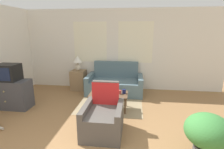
# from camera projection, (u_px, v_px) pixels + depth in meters

# --- Properties ---
(wall_back) EXTENTS (6.93, 0.06, 2.60)m
(wall_back) POSITION_uv_depth(u_px,v_px,m) (115.00, 50.00, 5.74)
(wall_back) COLOR white
(wall_back) RESTS_ON ground_plane
(rug) EXTENTS (1.68, 2.04, 0.01)m
(rug) POSITION_uv_depth(u_px,v_px,m) (112.00, 100.00, 4.96)
(rug) COLOR #9E8966
(rug) RESTS_ON ground_plane
(couch) EXTENTS (1.72, 0.93, 0.94)m
(couch) POSITION_uv_depth(u_px,v_px,m) (115.00, 84.00, 5.53)
(couch) COLOR slate
(couch) RESTS_ON ground_plane
(armchair) EXTENTS (0.73, 0.84, 0.93)m
(armchair) POSITION_uv_depth(u_px,v_px,m) (103.00, 118.00, 3.35)
(armchair) COLOR #514C47
(armchair) RESTS_ON ground_plane
(tv_dresser) EXTENTS (0.97, 0.47, 0.73)m
(tv_dresser) POSITION_uv_depth(u_px,v_px,m) (11.00, 94.00, 4.40)
(tv_dresser) COLOR #424247
(tv_dresser) RESTS_ON ground_plane
(television) EXTENTS (0.52, 0.43, 0.40)m
(television) POSITION_uv_depth(u_px,v_px,m) (8.00, 72.00, 4.26)
(television) COLOR black
(television) RESTS_ON tv_dresser
(side_table) EXTENTS (0.46, 0.46, 0.64)m
(side_table) POSITION_uv_depth(u_px,v_px,m) (79.00, 80.00, 5.81)
(side_table) COLOR #937551
(side_table) RESTS_ON ground_plane
(table_lamp) EXTENTS (0.29, 0.29, 0.49)m
(table_lamp) POSITION_uv_depth(u_px,v_px,m) (78.00, 61.00, 5.66)
(table_lamp) COLOR beige
(table_lamp) RESTS_ON side_table
(coffee_table) EXTENTS (0.93, 0.55, 0.41)m
(coffee_table) POSITION_uv_depth(u_px,v_px,m) (109.00, 95.00, 4.31)
(coffee_table) COLOR brown
(coffee_table) RESTS_ON ground_plane
(laptop) EXTENTS (0.33, 0.31, 0.26)m
(laptop) POSITION_uv_depth(u_px,v_px,m) (102.00, 91.00, 4.33)
(laptop) COLOR #B7B7BC
(laptop) RESTS_ON coffee_table
(cup_navy) EXTENTS (0.09, 0.09, 0.10)m
(cup_navy) POSITION_uv_depth(u_px,v_px,m) (124.00, 91.00, 4.29)
(cup_navy) COLOR #191E4C
(cup_navy) RESTS_ON coffee_table
(cup_yellow) EXTENTS (0.08, 0.08, 0.09)m
(cup_yellow) POSITION_uv_depth(u_px,v_px,m) (120.00, 92.00, 4.26)
(cup_yellow) COLOR #B23D38
(cup_yellow) RESTS_ON coffee_table
(cup_white) EXTENTS (0.07, 0.07, 0.09)m
(cup_white) POSITION_uv_depth(u_px,v_px,m) (112.00, 94.00, 4.14)
(cup_white) COLOR #B23D38
(cup_white) RESTS_ON coffee_table
(book_red) EXTENTS (0.20, 0.18, 0.04)m
(book_red) POSITION_uv_depth(u_px,v_px,m) (113.00, 91.00, 4.39)
(book_red) COLOR #3D7A4C
(book_red) RESTS_ON coffee_table
(potted_plant) EXTENTS (0.69, 0.69, 0.70)m
(potted_plant) POSITION_uv_depth(u_px,v_px,m) (208.00, 132.00, 2.66)
(potted_plant) COLOR #4C4C4C
(potted_plant) RESTS_ON ground_plane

